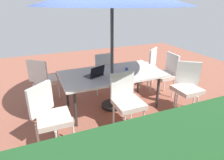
{
  "coord_description": "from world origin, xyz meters",
  "views": [
    {
      "loc": [
        1.37,
        3.25,
        2.06
      ],
      "look_at": [
        0.0,
        0.0,
        0.6
      ],
      "focal_mm": 31.01,
      "sensor_mm": 36.0,
      "label": 1
    }
  ],
  "objects_px": {
    "chair_southeast": "(43,79)",
    "laptop": "(95,74)",
    "chair_northwest": "(187,85)",
    "chair_northeast": "(50,114)",
    "chair_southwest": "(147,65)",
    "chair_north": "(127,99)",
    "cup": "(127,70)",
    "dining_table": "(112,75)",
    "chair_west": "(166,73)",
    "chair_south": "(102,70)"
  },
  "relations": [
    {
      "from": "chair_northwest",
      "to": "chair_northeast",
      "type": "bearing_deg",
      "value": -141.86
    },
    {
      "from": "dining_table",
      "to": "chair_west",
      "type": "bearing_deg",
      "value": -178.64
    },
    {
      "from": "chair_south",
      "to": "chair_northwest",
      "type": "relative_size",
      "value": 1.0
    },
    {
      "from": "chair_south",
      "to": "laptop",
      "type": "xyz_separation_m",
      "value": [
        0.41,
        0.8,
        0.24
      ]
    },
    {
      "from": "chair_southwest",
      "to": "chair_northeast",
      "type": "bearing_deg",
      "value": -7.69
    },
    {
      "from": "chair_southeast",
      "to": "chair_northeast",
      "type": "bearing_deg",
      "value": 129.14
    },
    {
      "from": "chair_northeast",
      "to": "chair_north",
      "type": "bearing_deg",
      "value": -41.93
    },
    {
      "from": "laptop",
      "to": "cup",
      "type": "relative_size",
      "value": 4.16
    },
    {
      "from": "dining_table",
      "to": "chair_southwest",
      "type": "distance_m",
      "value": 1.45
    },
    {
      "from": "chair_southwest",
      "to": "cup",
      "type": "xyz_separation_m",
      "value": [
        0.98,
        0.8,
        0.24
      ]
    },
    {
      "from": "chair_north",
      "to": "cup",
      "type": "relative_size",
      "value": 10.48
    },
    {
      "from": "cup",
      "to": "chair_northwest",
      "type": "bearing_deg",
      "value": 148.6
    },
    {
      "from": "cup",
      "to": "chair_west",
      "type": "bearing_deg",
      "value": -173.38
    },
    {
      "from": "chair_south",
      "to": "cup",
      "type": "bearing_deg",
      "value": 98.64
    },
    {
      "from": "chair_northwest",
      "to": "cup",
      "type": "height_order",
      "value": "chair_northwest"
    },
    {
      "from": "chair_north",
      "to": "cup",
      "type": "height_order",
      "value": "chair_north"
    },
    {
      "from": "chair_south",
      "to": "chair_southwest",
      "type": "xyz_separation_m",
      "value": [
        -1.2,
        0.04,
        0.0
      ]
    },
    {
      "from": "chair_west",
      "to": "chair_southeast",
      "type": "distance_m",
      "value": 2.66
    },
    {
      "from": "chair_west",
      "to": "chair_southeast",
      "type": "bearing_deg",
      "value": -99.61
    },
    {
      "from": "chair_south",
      "to": "dining_table",
      "type": "bearing_deg",
      "value": 79.76
    },
    {
      "from": "chair_south",
      "to": "chair_northwest",
      "type": "bearing_deg",
      "value": 123.97
    },
    {
      "from": "laptop",
      "to": "chair_west",
      "type": "bearing_deg",
      "value": 160.86
    },
    {
      "from": "chair_north",
      "to": "chair_west",
      "type": "xyz_separation_m",
      "value": [
        -1.37,
        -0.77,
        0.0
      ]
    },
    {
      "from": "chair_southeast",
      "to": "chair_northwest",
      "type": "height_order",
      "value": "same"
    },
    {
      "from": "chair_northeast",
      "to": "chair_northwest",
      "type": "height_order",
      "value": "same"
    },
    {
      "from": "chair_north",
      "to": "chair_northeast",
      "type": "bearing_deg",
      "value": 172.94
    },
    {
      "from": "chair_west",
      "to": "laptop",
      "type": "distance_m",
      "value": 1.7
    },
    {
      "from": "chair_northeast",
      "to": "laptop",
      "type": "xyz_separation_m",
      "value": [
        -0.91,
        -0.66,
        0.24
      ]
    },
    {
      "from": "chair_north",
      "to": "laptop",
      "type": "height_order",
      "value": "chair_north"
    },
    {
      "from": "laptop",
      "to": "chair_south",
      "type": "bearing_deg",
      "value": -139.41
    },
    {
      "from": "chair_northeast",
      "to": "chair_northwest",
      "type": "xyz_separation_m",
      "value": [
        -2.54,
        -0.02,
        0.0
      ]
    },
    {
      "from": "chair_south",
      "to": "chair_southeast",
      "type": "xyz_separation_m",
      "value": [
        1.29,
        0.01,
        0.0
      ]
    },
    {
      "from": "chair_southeast",
      "to": "dining_table",
      "type": "bearing_deg",
      "value": -170.43
    },
    {
      "from": "laptop",
      "to": "chair_southwest",
      "type": "bearing_deg",
      "value": -176.81
    },
    {
      "from": "chair_southeast",
      "to": "chair_northwest",
      "type": "relative_size",
      "value": 1.0
    },
    {
      "from": "dining_table",
      "to": "chair_west",
      "type": "distance_m",
      "value": 1.33
    },
    {
      "from": "chair_south",
      "to": "chair_southwest",
      "type": "bearing_deg",
      "value": 171.99
    },
    {
      "from": "chair_north",
      "to": "cup",
      "type": "distance_m",
      "value": 0.77
    },
    {
      "from": "chair_northeast",
      "to": "chair_southeast",
      "type": "bearing_deg",
      "value": 48.16
    },
    {
      "from": "cup",
      "to": "chair_southwest",
      "type": "bearing_deg",
      "value": -140.86
    },
    {
      "from": "chair_southeast",
      "to": "laptop",
      "type": "height_order",
      "value": "chair_southeast"
    },
    {
      "from": "chair_north",
      "to": "chair_southeast",
      "type": "relative_size",
      "value": 1.0
    },
    {
      "from": "laptop",
      "to": "cup",
      "type": "height_order",
      "value": "laptop"
    },
    {
      "from": "dining_table",
      "to": "chair_north",
      "type": "distance_m",
      "value": 0.76
    },
    {
      "from": "chair_northwest",
      "to": "cup",
      "type": "distance_m",
      "value": 1.19
    },
    {
      "from": "cup",
      "to": "chair_northeast",
      "type": "bearing_deg",
      "value": 22.22
    },
    {
      "from": "chair_west",
      "to": "chair_northeast",
      "type": "bearing_deg",
      "value": -68.12
    },
    {
      "from": "chair_northeast",
      "to": "chair_south",
      "type": "bearing_deg",
      "value": 7.12
    },
    {
      "from": "chair_northeast",
      "to": "chair_southwest",
      "type": "height_order",
      "value": "same"
    },
    {
      "from": "chair_north",
      "to": "chair_southwest",
      "type": "distance_m",
      "value": 1.95
    }
  ]
}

